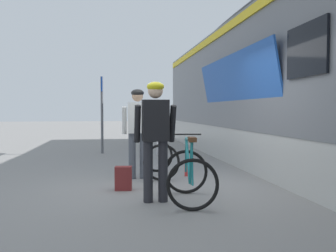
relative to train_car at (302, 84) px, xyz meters
The scene contains 9 objects.
ground_plane 4.16m from the train_car, 150.19° to the right, with size 80.00×80.00×0.00m, color gray.
train_car is the anchor object (origin of this frame).
cyclist_near_in_dark 4.68m from the train_car, 145.32° to the right, with size 0.61×0.31×1.76m.
cyclist_far_in_white 4.06m from the train_car, 169.41° to the right, with size 0.62×0.33×1.76m.
bicycle_near_teal 4.52m from the train_car, 140.79° to the right, with size 0.83×1.15×0.99m.
bicycle_far_silver 3.82m from the train_car, behind, with size 0.75×1.10×0.99m.
backpack_on_platform 4.89m from the train_car, 157.53° to the right, with size 0.28×0.18×0.40m, color maroon.
water_bottle_near_the_bikes 3.50m from the train_car, 167.30° to the right, with size 0.07×0.07×0.22m, color red.
platform_sign_post 5.92m from the train_car, 142.30° to the left, with size 0.08×0.70×2.40m.
Camera 1 is at (-1.23, -6.00, 1.35)m, focal length 38.53 mm.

